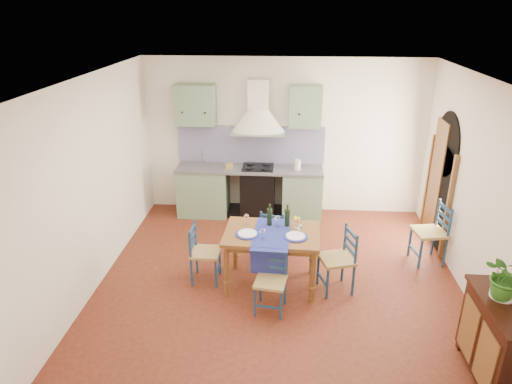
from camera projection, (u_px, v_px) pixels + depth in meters
floor at (279, 282)px, 6.42m from camera, size 5.00×5.00×0.00m
back_wall at (257, 159)px, 8.16m from camera, size 5.00×0.96×2.80m
right_wall at (471, 192)px, 5.99m from camera, size 0.26×5.00×2.80m
left_wall at (93, 185)px, 6.05m from camera, size 0.04×5.00×2.80m
ceiling at (283, 79)px, 5.34m from camera, size 5.00×5.00×0.01m
dining_table at (272, 239)px, 6.10m from camera, size 1.30×0.98×1.12m
chair_near at (271, 281)px, 5.69m from camera, size 0.43×0.43×0.81m
chair_far at (274, 233)px, 6.85m from camera, size 0.46×0.46×0.83m
chair_left at (203, 253)px, 6.30m from camera, size 0.40×0.40×0.84m
chair_right at (339, 259)px, 6.08m from camera, size 0.52×0.52×0.90m
chair_spare at (431, 233)px, 6.75m from camera, size 0.51×0.51×0.94m
sideboard at (501, 340)px, 4.56m from camera, size 0.50×1.05×0.94m
potted_plant at (507, 276)px, 4.43m from camera, size 0.54×0.51×0.48m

